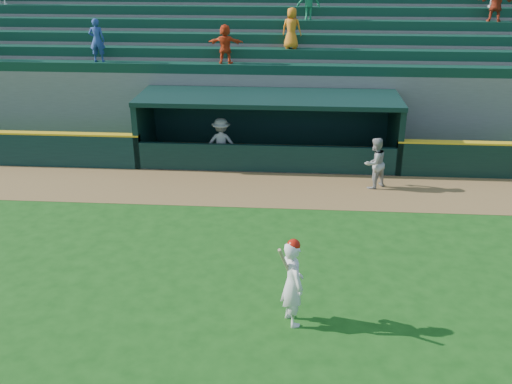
# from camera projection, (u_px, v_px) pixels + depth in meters

# --- Properties ---
(ground) EXTENTS (120.00, 120.00, 0.00)m
(ground) POSITION_uv_depth(u_px,v_px,m) (251.00, 265.00, 14.27)
(ground) COLOR #174A12
(ground) RESTS_ON ground
(warning_track) EXTENTS (40.00, 3.00, 0.01)m
(warning_track) POSITION_uv_depth(u_px,v_px,m) (263.00, 189.00, 18.76)
(warning_track) COLOR brown
(warning_track) RESTS_ON ground
(dugout_player_front) EXTENTS (1.05, 1.02, 1.71)m
(dugout_player_front) POSITION_uv_depth(u_px,v_px,m) (375.00, 163.00, 18.58)
(dugout_player_front) COLOR #989893
(dugout_player_front) RESTS_ON ground
(dugout_player_inside) EXTENTS (1.19, 0.71, 1.80)m
(dugout_player_inside) POSITION_uv_depth(u_px,v_px,m) (221.00, 143.00, 20.41)
(dugout_player_inside) COLOR gray
(dugout_player_inside) RESTS_ON ground
(dugout) EXTENTS (9.40, 2.80, 2.46)m
(dugout) POSITION_uv_depth(u_px,v_px,m) (269.00, 123.00, 21.08)
(dugout) COLOR #62625E
(dugout) RESTS_ON ground
(stands) EXTENTS (34.50, 6.25, 7.52)m
(stands) POSITION_uv_depth(u_px,v_px,m) (275.00, 71.00, 24.86)
(stands) COLOR slate
(stands) RESTS_ON ground
(batter_at_plate) EXTENTS (0.71, 0.87, 1.98)m
(batter_at_plate) POSITION_uv_depth(u_px,v_px,m) (293.00, 282.00, 11.70)
(batter_at_plate) COLOR white
(batter_at_plate) RESTS_ON ground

